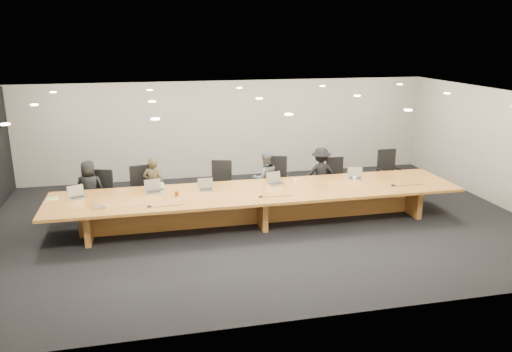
% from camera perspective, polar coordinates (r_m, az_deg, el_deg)
% --- Properties ---
extents(ground, '(12.00, 12.00, 0.00)m').
position_cam_1_polar(ground, '(11.23, 0.34, -5.32)').
color(ground, black).
rests_on(ground, ground).
extents(back_wall, '(12.00, 0.02, 2.80)m').
position_cam_1_polar(back_wall, '(14.64, -3.20, 5.37)').
color(back_wall, beige).
rests_on(back_wall, ground).
extents(conference_table, '(9.00, 1.80, 0.75)m').
position_cam_1_polar(conference_table, '(11.05, 0.34, -2.81)').
color(conference_table, '#985C21').
rests_on(conference_table, ground).
extents(chair_far_left, '(0.70, 0.70, 1.08)m').
position_cam_1_polar(chair_far_left, '(11.98, -17.35, -1.95)').
color(chair_far_left, black).
rests_on(chair_far_left, ground).
extents(chair_left, '(0.70, 0.70, 1.14)m').
position_cam_1_polar(chair_left, '(11.89, -12.75, -1.60)').
color(chair_left, black).
rests_on(chair_left, ground).
extents(chair_mid_left, '(0.75, 0.75, 1.16)m').
position_cam_1_polar(chair_mid_left, '(12.00, -4.10, -1.02)').
color(chair_mid_left, black).
rests_on(chair_mid_left, ground).
extents(chair_mid_right, '(0.76, 0.76, 1.19)m').
position_cam_1_polar(chair_mid_right, '(12.30, 2.32, -0.51)').
color(chair_mid_right, black).
rests_on(chair_mid_right, ground).
extents(chair_right, '(0.57, 0.57, 1.08)m').
position_cam_1_polar(chair_right, '(12.80, 9.30, -0.31)').
color(chair_right, black).
rests_on(chair_right, ground).
extents(chair_far_right, '(0.64, 0.64, 1.21)m').
position_cam_1_polar(chair_far_right, '(13.39, 15.09, 0.36)').
color(chair_far_right, black).
rests_on(chair_far_right, ground).
extents(person_a, '(0.69, 0.49, 1.33)m').
position_cam_1_polar(person_a, '(12.00, -18.48, -1.40)').
color(person_a, black).
rests_on(person_a, ground).
extents(person_b, '(0.56, 0.44, 1.35)m').
position_cam_1_polar(person_b, '(11.87, -11.61, -1.04)').
color(person_b, '#37321E').
rests_on(person_b, ground).
extents(person_c, '(0.69, 0.56, 1.33)m').
position_cam_1_polar(person_c, '(12.21, 1.06, -0.27)').
color(person_c, '#58585B').
rests_on(person_c, ground).
extents(person_d, '(0.93, 0.60, 1.35)m').
position_cam_1_polar(person_d, '(12.68, 7.40, 0.25)').
color(person_d, black).
rests_on(person_d, ground).
extents(laptop_a, '(0.40, 0.35, 0.26)m').
position_cam_1_polar(laptop_a, '(11.08, -19.76, -1.75)').
color(laptop_a, '#BBB08F').
rests_on(laptop_a, conference_table).
extents(laptop_b, '(0.38, 0.30, 0.28)m').
position_cam_1_polar(laptop_b, '(11.03, -11.64, -1.18)').
color(laptop_b, tan).
rests_on(laptop_b, conference_table).
extents(laptop_c, '(0.34, 0.25, 0.26)m').
position_cam_1_polar(laptop_c, '(11.01, -5.75, -0.99)').
color(laptop_c, tan).
rests_on(laptop_c, conference_table).
extents(laptop_d, '(0.41, 0.34, 0.28)m').
position_cam_1_polar(laptop_d, '(11.40, 2.32, -0.29)').
color(laptop_d, tan).
rests_on(laptop_d, conference_table).
extents(laptop_e, '(0.41, 0.35, 0.27)m').
position_cam_1_polar(laptop_e, '(12.05, 11.28, 0.29)').
color(laptop_e, tan).
rests_on(laptop_e, conference_table).
extents(water_bottle, '(0.08, 0.08, 0.25)m').
position_cam_1_polar(water_bottle, '(10.87, -10.66, -1.44)').
color(water_bottle, silver).
rests_on(water_bottle, conference_table).
extents(amber_mug, '(0.09, 0.09, 0.10)m').
position_cam_1_polar(amber_mug, '(10.73, -9.06, -2.00)').
color(amber_mug, brown).
rests_on(amber_mug, conference_table).
extents(paper_cup_near, '(0.09, 0.09, 0.09)m').
position_cam_1_polar(paper_cup_near, '(11.56, 4.51, -0.58)').
color(paper_cup_near, white).
rests_on(paper_cup_near, conference_table).
extents(paper_cup_far, '(0.10, 0.10, 0.10)m').
position_cam_1_polar(paper_cup_far, '(11.94, 11.19, -0.28)').
color(paper_cup_far, white).
rests_on(paper_cup_far, conference_table).
extents(notepad, '(0.23, 0.19, 0.01)m').
position_cam_1_polar(notepad, '(11.23, -22.28, -2.45)').
color(notepad, silver).
rests_on(notepad, conference_table).
extents(lime_gadget, '(0.17, 0.12, 0.02)m').
position_cam_1_polar(lime_gadget, '(11.23, -22.29, -2.36)').
color(lime_gadget, '#61D338').
rests_on(lime_gadget, notepad).
extents(av_box, '(0.24, 0.20, 0.03)m').
position_cam_1_polar(av_box, '(10.36, -17.43, -3.43)').
color(av_box, '#A4A4A8').
rests_on(av_box, conference_table).
extents(mic_left, '(0.13, 0.13, 0.03)m').
position_cam_1_polar(mic_left, '(10.18, -12.12, -3.37)').
color(mic_left, black).
rests_on(mic_left, conference_table).
extents(mic_center, '(0.13, 0.13, 0.03)m').
position_cam_1_polar(mic_center, '(10.54, 0.53, -2.34)').
color(mic_center, black).
rests_on(mic_center, conference_table).
extents(mic_right, '(0.13, 0.13, 0.03)m').
position_cam_1_polar(mic_right, '(11.74, 15.42, -1.01)').
color(mic_right, black).
rests_on(mic_right, conference_table).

